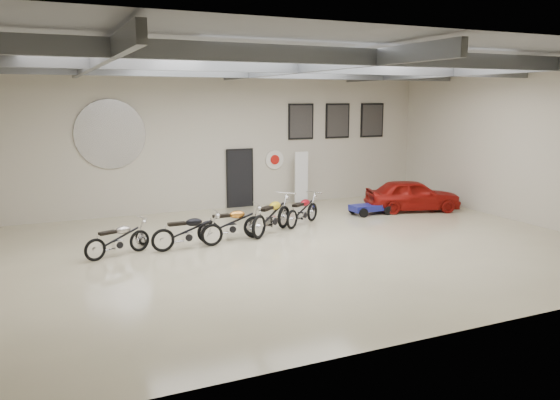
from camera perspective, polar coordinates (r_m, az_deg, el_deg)
name	(u,v)px	position (r m, az deg, el deg)	size (l,w,h in m)	color
floor	(298,247)	(14.78, 1.91, -4.97)	(16.00, 12.00, 0.01)	beige
ceiling	(299,57)	(14.28, 2.03, 14.74)	(16.00, 12.00, 0.01)	slate
back_wall	(226,140)	(19.86, -5.70, 6.29)	(16.00, 0.02, 5.00)	beige
right_wall	(523,145)	(19.21, 24.03, 5.29)	(0.02, 12.00, 5.00)	beige
ceiling_beams	(299,67)	(14.27, 2.03, 13.74)	(15.80, 11.80, 0.32)	slate
door	(240,179)	(20.14, -4.23, 2.22)	(0.92, 0.08, 2.10)	black
logo_plaque	(110,134)	(18.91, -17.31, 6.57)	(2.30, 0.06, 1.16)	silver
poster_left	(301,122)	(20.93, 2.20, 8.19)	(1.05, 0.08, 1.35)	black
poster_mid	(337,121)	(21.69, 6.03, 8.22)	(1.05, 0.08, 1.35)	black
poster_right	(372,120)	(22.53, 9.59, 8.22)	(1.05, 0.08, 1.35)	black
oil_sign	(275,160)	(20.57, -0.58, 4.25)	(0.72, 0.10, 0.72)	white
banner_stand	(301,179)	(20.63, 2.24, 2.24)	(0.53, 0.21, 1.96)	white
motorcycle_silver	(118,239)	(14.46, -16.60, -3.88)	(1.77, 0.55, 0.92)	silver
motorcycle_black	(188,231)	(14.71, -9.62, -3.18)	(1.92, 0.60, 1.00)	silver
motorcycle_gold	(231,223)	(15.45, -5.10, -2.38)	(1.96, 0.61, 1.02)	silver
motorcycle_yellow	(272,215)	(16.19, -0.87, -1.55)	(2.16, 0.67, 1.13)	silver
motorcycle_red	(302,210)	(17.28, 2.36, -1.05)	(1.87, 0.58, 0.97)	silver
go_kart	(374,205)	(19.25, 9.83, -0.49)	(1.78, 0.80, 0.65)	navy
vintage_car	(413,195)	(20.04, 13.68, 0.51)	(3.33, 1.34, 1.14)	#99130D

